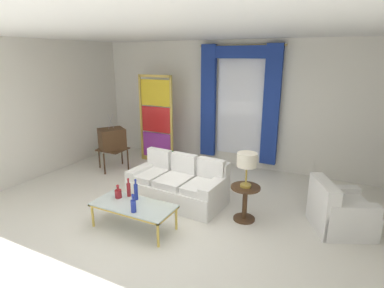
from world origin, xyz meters
TOP-DOWN VIEW (x-y plane):
  - ground_plane at (0.00, 0.00)m, footprint 16.00×16.00m
  - wall_rear at (0.00, 3.06)m, footprint 8.00×0.12m
  - wall_left at (-3.66, 0.60)m, footprint 0.12×7.00m
  - ceiling_slab at (0.00, 0.80)m, footprint 8.00×7.60m
  - curtained_window at (0.16, 2.89)m, footprint 2.00×0.17m
  - couch_white_long at (-0.20, 0.65)m, footprint 1.81×1.03m
  - coffee_table at (-0.35, -0.57)m, footprint 1.31×0.60m
  - bottle_blue_decanter at (-0.71, -0.48)m, footprint 0.11×0.11m
  - bottle_crystal_tall at (-0.59, -0.36)m, footprint 0.06×0.06m
  - bottle_amber_squat at (-0.19, -0.76)m, footprint 0.08×0.08m
  - bottle_ruby_flask at (-0.41, -0.41)m, footprint 0.06×0.06m
  - vintage_tv at (-2.41, 1.37)m, footprint 0.75×0.77m
  - armchair_white at (2.52, 0.84)m, footprint 1.08×1.07m
  - stained_glass_divider at (-1.79, 2.32)m, footprint 0.95×0.05m
  - peacock_figurine at (-1.28, 1.99)m, footprint 0.44×0.60m
  - round_side_table at (1.13, 0.47)m, footprint 0.48×0.48m
  - table_lamp_brass at (1.13, 0.47)m, footprint 0.32×0.32m

SIDE VIEW (x-z plane):
  - ground_plane at x=0.00m, z-range 0.00..0.00m
  - peacock_figurine at x=-1.28m, z-range -0.03..0.47m
  - armchair_white at x=2.52m, z-range -0.11..0.69m
  - couch_white_long at x=-0.20m, z-range -0.13..0.73m
  - round_side_table at x=1.13m, z-range 0.06..0.65m
  - coffee_table at x=-0.35m, z-range 0.17..0.58m
  - bottle_blue_decanter at x=-0.71m, z-range 0.38..0.60m
  - bottle_amber_squat at x=-0.19m, z-range 0.38..0.67m
  - bottle_crystal_tall at x=-0.59m, z-range 0.38..0.70m
  - bottle_ruby_flask at x=-0.41m, z-range 0.38..0.73m
  - vintage_tv at x=-2.41m, z-range 0.06..1.40m
  - table_lamp_brass at x=1.13m, z-range 0.74..1.31m
  - stained_glass_divider at x=-1.79m, z-range -0.04..2.16m
  - wall_rear at x=0.00m, z-range 0.00..3.00m
  - wall_left at x=-3.66m, z-range 0.00..3.00m
  - curtained_window at x=0.16m, z-range 0.39..3.09m
  - ceiling_slab at x=0.00m, z-range 3.00..3.04m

